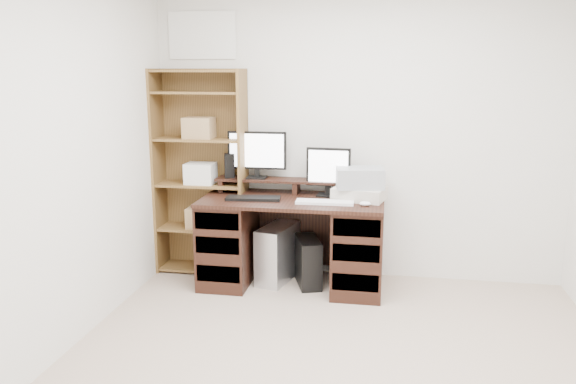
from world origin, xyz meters
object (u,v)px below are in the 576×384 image
(monitor_small, at_px, (328,170))
(tower_silver, at_px, (278,253))
(desk, at_px, (292,240))
(printer, at_px, (359,193))
(bookshelf, at_px, (201,171))
(monitor_wide, at_px, (257,152))
(tower_black, at_px, (308,262))

(monitor_small, relative_size, tower_silver, 0.83)
(desk, height_order, tower_silver, desk)
(desk, height_order, printer, printer)
(desk, xyz_separation_m, printer, (0.55, 0.06, 0.41))
(printer, distance_m, bookshelf, 1.41)
(printer, bearing_deg, tower_silver, -168.38)
(monitor_small, bearing_deg, tower_silver, -164.93)
(monitor_small, distance_m, bookshelf, 1.13)
(desk, bearing_deg, printer, 5.99)
(desk, xyz_separation_m, monitor_wide, (-0.35, 0.22, 0.71))
(desk, xyz_separation_m, tower_black, (0.13, 0.02, -0.19))
(monitor_small, bearing_deg, desk, -147.25)
(tower_black, height_order, bookshelf, bookshelf)
(monitor_wide, height_order, bookshelf, bookshelf)
(monitor_small, relative_size, printer, 1.01)
(monitor_small, bearing_deg, monitor_wide, 177.97)
(tower_silver, bearing_deg, desk, -12.74)
(monitor_wide, xyz_separation_m, printer, (0.89, -0.16, -0.30))
(desk, bearing_deg, tower_silver, 152.89)
(tower_silver, relative_size, tower_black, 1.12)
(monitor_small, height_order, tower_silver, monitor_small)
(tower_black, bearing_deg, monitor_small, 23.66)
(desk, relative_size, tower_black, 3.44)
(tower_silver, bearing_deg, printer, 13.22)
(printer, bearing_deg, tower_black, -162.45)
(tower_black, bearing_deg, monitor_wide, 139.62)
(tower_silver, bearing_deg, monitor_small, 25.65)
(monitor_wide, xyz_separation_m, monitor_small, (0.62, -0.06, -0.13))
(monitor_wide, bearing_deg, monitor_small, -6.43)
(tower_silver, relative_size, bookshelf, 0.27)
(printer, xyz_separation_m, tower_black, (-0.41, -0.03, -0.60))
(monitor_small, distance_m, tower_black, 0.79)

